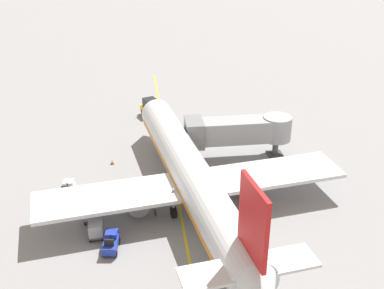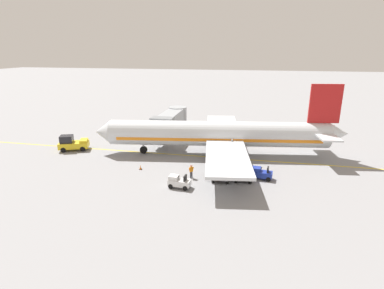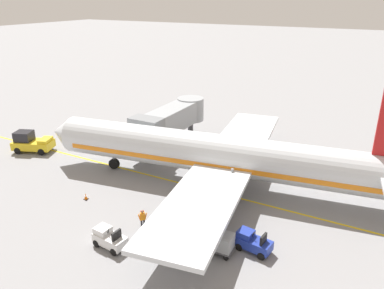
{
  "view_description": "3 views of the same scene",
  "coord_description": "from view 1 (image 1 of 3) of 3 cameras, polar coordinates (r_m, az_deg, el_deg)",
  "views": [
    {
      "loc": [
        -3.89,
        -41.64,
        26.51
      ],
      "look_at": [
        2.07,
        4.38,
        3.69
      ],
      "focal_mm": 45.23,
      "sensor_mm": 36.0,
      "label": 1
    },
    {
      "loc": [
        -41.78,
        -6.44,
        15.17
      ],
      "look_at": [
        -1.7,
        2.07,
        2.3
      ],
      "focal_mm": 28.36,
      "sensor_mm": 36.0,
      "label": 2
    },
    {
      "loc": [
        -28.02,
        -14.36,
        16.94
      ],
      "look_at": [
        1.4,
        1.6,
        3.65
      ],
      "focal_mm": 35.16,
      "sensor_mm": 36.0,
      "label": 3
    }
  ],
  "objects": [
    {
      "name": "baggage_cart_front",
      "position": [
        46.69,
        -11.9,
        -7.66
      ],
      "size": [
        1.4,
        2.93,
        1.58
      ],
      "color": "#4C4C51",
      "rests_on": "ground"
    },
    {
      "name": "gate_lead_in_line",
      "position": [
        49.51,
        -1.74,
        -6.2
      ],
      "size": [
        0.24,
        80.0,
        0.01
      ],
      "primitive_type": "cube",
      "color": "gold",
      "rests_on": "ground"
    },
    {
      "name": "baggage_cart_second_in_train",
      "position": [
        44.44,
        -11.3,
        -9.52
      ],
      "size": [
        1.4,
        2.93,
        1.58
      ],
      "color": "#4C4C51",
      "rests_on": "ground"
    },
    {
      "name": "baggage_tug_lead",
      "position": [
        42.8,
        -9.55,
        -11.31
      ],
      "size": [
        1.57,
        2.63,
        1.62
      ],
      "color": "#1E339E",
      "rests_on": "ground"
    },
    {
      "name": "safety_cone_nose_left",
      "position": [
        56.2,
        -9.4,
        -2.01
      ],
      "size": [
        0.36,
        0.36,
        0.59
      ],
      "color": "black",
      "rests_on": "ground"
    },
    {
      "name": "parked_airliner",
      "position": [
        46.77,
        -0.01,
        -3.73
      ],
      "size": [
        30.44,
        37.29,
        10.63
      ],
      "color": "silver",
      "rests_on": "ground"
    },
    {
      "name": "baggage_tug_trailing",
      "position": [
        50.89,
        -14.42,
        -5.2
      ],
      "size": [
        1.5,
        2.6,
        1.62
      ],
      "color": "silver",
      "rests_on": "ground"
    },
    {
      "name": "ground_crew_wing_walker",
      "position": [
        49.73,
        -11.14,
        -5.3
      ],
      "size": [
        0.59,
        0.56,
        1.69
      ],
      "color": "#232328",
      "rests_on": "ground"
    },
    {
      "name": "ground_plane",
      "position": [
        49.52,
        -1.74,
        -6.2
      ],
      "size": [
        400.0,
        400.0,
        0.0
      ],
      "primitive_type": "plane",
      "color": "gray"
    },
    {
      "name": "ground_crew_loader",
      "position": [
        46.35,
        -4.37,
        -7.37
      ],
      "size": [
        0.26,
        0.73,
        1.69
      ],
      "color": "#232328",
      "rests_on": "ground"
    },
    {
      "name": "pushback_tractor",
      "position": [
        67.96,
        -4.63,
        4.14
      ],
      "size": [
        3.67,
        4.9,
        2.4
      ],
      "color": "gold",
      "rests_on": "ground"
    },
    {
      "name": "jet_bridge",
      "position": [
        55.84,
        5.46,
        1.67
      ],
      "size": [
        12.39,
        3.5,
        4.98
      ],
      "color": "#93999E",
      "rests_on": "ground"
    }
  ]
}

